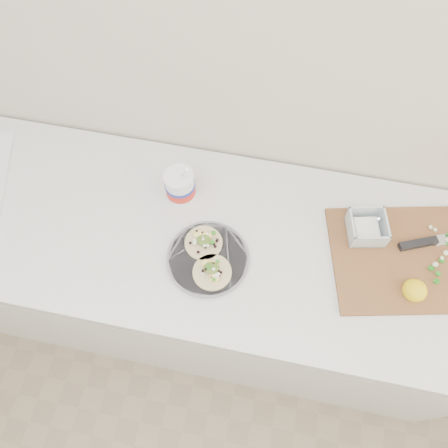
# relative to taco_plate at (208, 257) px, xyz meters

# --- Properties ---
(counter) EXTENTS (2.44, 0.66, 0.90)m
(counter) POSITION_rel_taco_plate_xyz_m (-0.24, 0.10, -0.47)
(counter) COLOR silver
(counter) RESTS_ON ground
(taco_plate) EXTENTS (0.25, 0.25, 0.04)m
(taco_plate) POSITION_rel_taco_plate_xyz_m (0.00, 0.00, 0.00)
(taco_plate) COLOR slate
(taco_plate) RESTS_ON counter
(tub) EXTENTS (0.10, 0.10, 0.22)m
(tub) POSITION_rel_taco_plate_xyz_m (-0.13, 0.21, 0.05)
(tub) COLOR white
(tub) RESTS_ON counter
(cutboard) EXTENTS (0.57, 0.46, 0.08)m
(cutboard) POSITION_rel_taco_plate_xyz_m (0.61, 0.14, 0.00)
(cutboard) COLOR brown
(cutboard) RESTS_ON counter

